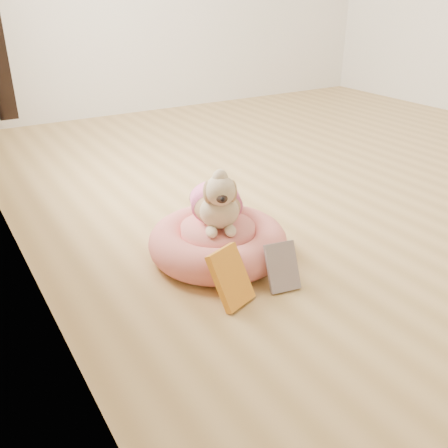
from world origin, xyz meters
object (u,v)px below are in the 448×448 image
dog (217,192)px  book_yellow (231,277)px  book_white (282,267)px  pet_bed (218,242)px

dog → book_yellow: dog is taller
dog → book_white: bearing=-53.6°
pet_bed → dog: (0.01, 0.03, 0.22)m
book_yellow → pet_bed: bearing=47.7°
dog → book_white: (0.08, -0.35, -0.20)m
book_yellow → book_white: bearing=-23.7°
pet_bed → dog: 0.22m
dog → book_yellow: bearing=-89.2°
dog → pet_bed: bearing=-91.8°
pet_bed → book_white: book_white is taller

